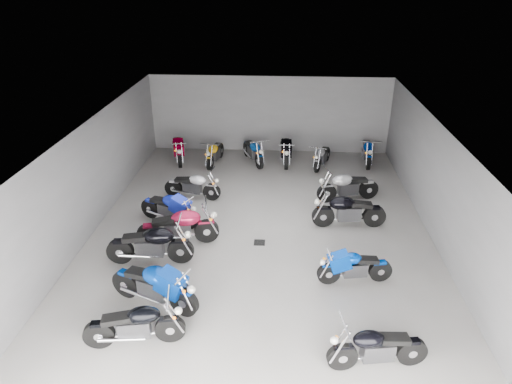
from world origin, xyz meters
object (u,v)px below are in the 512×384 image
(drain_grate, at_px, (259,243))
(motorcycle_right_c, at_px, (354,267))
(motorcycle_left_b, at_px, (155,286))
(motorcycle_left_a, at_px, (135,325))
(motorcycle_right_f, at_px, (347,186))
(motorcycle_right_a, at_px, (377,347))
(motorcycle_back_f, at_px, (367,151))
(motorcycle_left_f, at_px, (193,185))
(motorcycle_left_c, at_px, (151,245))
(motorcycle_back_a, at_px, (178,148))
(motorcycle_right_e, at_px, (348,211))
(motorcycle_back_c, at_px, (253,151))
(motorcycle_back_b, at_px, (215,153))
(motorcycle_left_d, at_px, (179,227))
(motorcycle_left_e, at_px, (169,208))
(motorcycle_back_d, at_px, (286,150))
(motorcycle_back_e, at_px, (322,156))

(drain_grate, bearing_deg, motorcycle_right_c, -34.35)
(motorcycle_left_b, distance_m, motorcycle_right_c, 4.84)
(motorcycle_left_a, xyz_separation_m, motorcycle_right_f, (5.13, 6.97, 0.02))
(motorcycle_right_a, height_order, motorcycle_back_f, motorcycle_back_f)
(motorcycle_left_f, bearing_deg, motorcycle_back_f, 128.38)
(motorcycle_left_c, xyz_separation_m, motorcycle_back_a, (-0.85, 7.23, -0.02))
(motorcycle_left_c, bearing_deg, motorcycle_right_e, 108.53)
(motorcycle_back_c, height_order, motorcycle_back_f, motorcycle_back_f)
(drain_grate, height_order, motorcycle_back_c, motorcycle_back_c)
(motorcycle_left_b, bearing_deg, motorcycle_back_b, -159.79)
(motorcycle_left_b, xyz_separation_m, motorcycle_right_f, (5.04, 5.75, -0.04))
(motorcycle_left_a, height_order, motorcycle_back_c, motorcycle_left_a)
(drain_grate, relative_size, motorcycle_left_f, 0.16)
(drain_grate, distance_m, motorcycle_back_f, 7.50)
(drain_grate, height_order, motorcycle_left_d, motorcycle_left_d)
(motorcycle_back_f, bearing_deg, motorcycle_right_e, 79.27)
(motorcycle_right_f, bearing_deg, drain_grate, 121.09)
(motorcycle_left_e, height_order, motorcycle_right_e, motorcycle_right_e)
(motorcycle_left_d, bearing_deg, motorcycle_left_e, -166.94)
(motorcycle_left_a, bearing_deg, motorcycle_back_d, 153.22)
(motorcycle_right_c, distance_m, motorcycle_back_f, 8.15)
(motorcycle_right_a, distance_m, motorcycle_back_d, 10.74)
(motorcycle_left_b, distance_m, motorcycle_back_e, 9.71)
(motorcycle_right_e, relative_size, motorcycle_back_e, 1.27)
(motorcycle_left_d, bearing_deg, motorcycle_right_e, 92.92)
(motorcycle_right_a, bearing_deg, motorcycle_left_f, 25.72)
(motorcycle_right_e, xyz_separation_m, motorcycle_back_e, (-0.47, 4.68, -0.10))
(motorcycle_left_d, bearing_deg, motorcycle_left_a, -13.02)
(motorcycle_left_e, xyz_separation_m, motorcycle_back_c, (2.22, 5.10, -0.01))
(motorcycle_right_c, xyz_separation_m, motorcycle_right_e, (0.18, 2.79, 0.08))
(motorcycle_left_e, height_order, motorcycle_right_f, motorcycle_right_f)
(motorcycle_right_c, height_order, motorcycle_back_d, motorcycle_back_d)
(motorcycle_left_a, height_order, motorcycle_right_a, motorcycle_left_a)
(motorcycle_left_b, distance_m, motorcycle_left_f, 5.58)
(motorcycle_left_b, bearing_deg, motorcycle_back_d, -177.10)
(motorcycle_left_a, height_order, motorcycle_back_a, motorcycle_back_a)
(motorcycle_back_c, bearing_deg, motorcycle_left_f, 37.76)
(drain_grate, distance_m, motorcycle_left_a, 4.72)
(motorcycle_left_a, height_order, motorcycle_left_d, motorcycle_left_d)
(motorcycle_left_b, xyz_separation_m, motorcycle_back_b, (0.12, 8.70, -0.09))
(motorcycle_left_a, xyz_separation_m, motorcycle_left_f, (-0.09, 6.80, -0.03))
(motorcycle_back_d, xyz_separation_m, motorcycle_back_f, (3.28, 0.13, -0.03))
(motorcycle_left_c, bearing_deg, motorcycle_back_a, -177.40)
(motorcycle_back_a, height_order, motorcycle_back_b, motorcycle_back_a)
(motorcycle_left_a, height_order, motorcycle_left_e, motorcycle_left_e)
(motorcycle_left_a, xyz_separation_m, motorcycle_left_b, (0.08, 1.22, 0.06))
(motorcycle_left_d, bearing_deg, motorcycle_right_f, 109.27)
(motorcycle_back_c, distance_m, motorcycle_back_f, 4.60)
(motorcycle_left_f, relative_size, motorcycle_right_c, 1.04)
(motorcycle_left_b, height_order, motorcycle_back_a, motorcycle_left_b)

